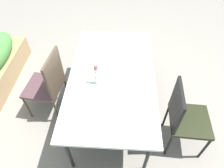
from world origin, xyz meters
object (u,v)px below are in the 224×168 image
at_px(dining_table, 112,78).
at_px(chair_near_left, 184,116).
at_px(chair_far_side, 48,83).
at_px(flower_vase, 96,75).

height_order(dining_table, chair_near_left, chair_near_left).
xyz_separation_m(dining_table, chair_near_left, (-0.41, -0.84, -0.15)).
relative_size(chair_far_side, flower_vase, 3.76).
bearing_deg(chair_far_side, chair_near_left, -97.58).
xyz_separation_m(chair_far_side, chair_near_left, (-0.42, -1.67, 0.01)).
bearing_deg(dining_table, chair_far_side, 89.17).
distance_m(chair_near_left, flower_vase, 1.10).
distance_m(chair_far_side, flower_vase, 0.75).
relative_size(chair_far_side, chair_near_left, 1.02).
height_order(dining_table, chair_far_side, chair_far_side).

